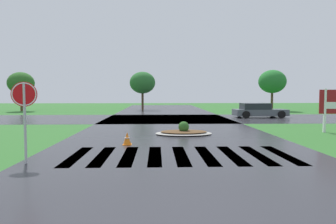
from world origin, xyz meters
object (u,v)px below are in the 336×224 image
stop_sign (24,103)px  median_island (184,132)px  car_silver_hatch (258,111)px  traffic_cone (127,139)px

stop_sign → median_island: stop_sign is taller
car_silver_hatch → traffic_cone: size_ratio=8.53×
car_silver_hatch → stop_sign: bearing=-128.5°
median_island → stop_sign: bearing=-129.8°
car_silver_hatch → traffic_cone: 17.48m
traffic_cone → stop_sign: bearing=-130.0°
median_island → car_silver_hatch: 13.34m
traffic_cone → car_silver_hatch: bearing=54.2°
median_island → car_silver_hatch: size_ratio=0.64×
stop_sign → median_island: 8.68m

